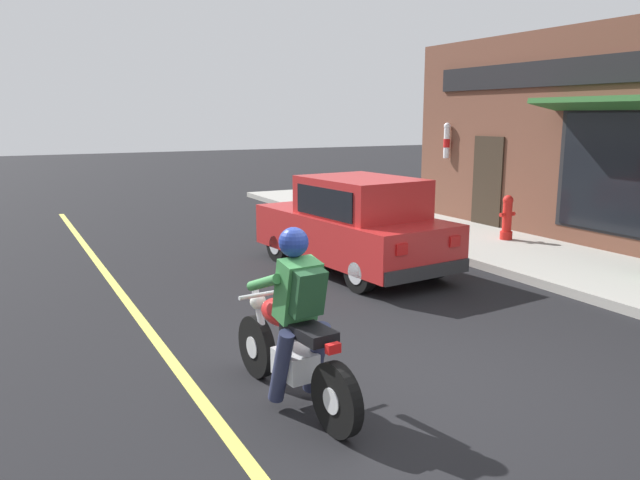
% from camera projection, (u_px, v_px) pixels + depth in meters
% --- Properties ---
extents(ground_plane, '(80.00, 80.00, 0.00)m').
position_uv_depth(ground_plane, '(402.00, 386.00, 5.98)').
color(ground_plane, black).
extents(sidewalk_curb, '(2.60, 22.00, 0.14)m').
position_uv_depth(sidewalk_curb, '(544.00, 260.00, 10.91)').
color(sidewalk_curb, '#9E9B93').
rests_on(sidewalk_curb, ground).
extents(lane_stripe, '(0.12, 19.80, 0.01)m').
position_uv_depth(lane_stripe, '(144.00, 324.00, 7.76)').
color(lane_stripe, '#D1C64C').
rests_on(lane_stripe, ground).
extents(storefront_building, '(1.25, 10.87, 4.20)m').
position_uv_depth(storefront_building, '(620.00, 141.00, 11.10)').
color(storefront_building, brown).
rests_on(storefront_building, ground).
extents(motorcycle_with_rider, '(0.60, 2.02, 1.62)m').
position_uv_depth(motorcycle_with_rider, '(293.00, 332.00, 5.50)').
color(motorcycle_with_rider, black).
rests_on(motorcycle_with_rider, ground).
extents(car_hatchback, '(1.99, 3.92, 1.57)m').
position_uv_depth(car_hatchback, '(354.00, 225.00, 10.31)').
color(car_hatchback, black).
rests_on(car_hatchback, ground).
extents(fire_hydrant, '(0.36, 0.24, 0.88)m').
position_uv_depth(fire_hydrant, '(507.00, 218.00, 12.26)').
color(fire_hydrant, red).
rests_on(fire_hydrant, sidewalk_curb).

